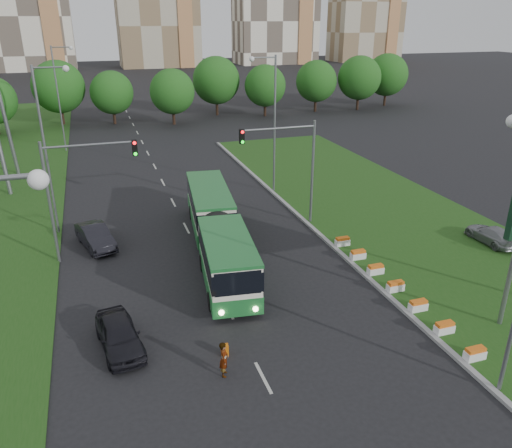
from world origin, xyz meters
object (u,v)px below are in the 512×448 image
object	(u,v)px
pedestrian	(224,359)
traffic_mast_median	(293,158)
car_left_far	(95,236)
car_left_near	(119,335)
traffic_mast_left	(74,182)
car_median	(492,235)
articulated_bus	(215,229)
shopping_trolley	(225,350)

from	to	relation	value
pedestrian	traffic_mast_median	bearing A→B (deg)	-14.68
traffic_mast_median	car_left_far	distance (m)	15.11
car_left_far	car_left_near	bearing A→B (deg)	-102.09
traffic_mast_left	car_left_near	bearing A→B (deg)	-82.02
car_median	car_left_far	bearing A→B (deg)	-18.13
articulated_bus	car_left_near	size ratio (longest dim) A/B	3.89
car_median	pedestrian	size ratio (longest dim) A/B	2.44
car_left_near	shopping_trolley	world-z (taller)	car_left_near
traffic_mast_median	car_left_near	bearing A→B (deg)	-139.19
car_left_near	pedestrian	size ratio (longest dim) A/B	2.61
articulated_bus	car_median	world-z (taller)	articulated_bus
car_median	shopping_trolley	xyz separation A→B (m)	(-21.06, -6.24, -0.47)
traffic_mast_median	articulated_bus	world-z (taller)	traffic_mast_median
car_left_far	pedestrian	bearing A→B (deg)	-88.05
traffic_mast_left	car_left_near	distance (m)	11.81
shopping_trolley	traffic_mast_left	bearing A→B (deg)	122.39
car_left_near	car_median	world-z (taller)	car_left_near
traffic_mast_median	car_median	bearing A→B (deg)	-32.42
articulated_bus	car_median	size ratio (longest dim) A/B	4.17
traffic_mast_median	pedestrian	xyz separation A→B (m)	(-9.37, -15.27, -4.49)
car_median	traffic_mast_left	bearing A→B (deg)	-14.36
articulated_bus	shopping_trolley	xyz separation A→B (m)	(-2.32, -10.98, -1.47)
traffic_mast_left	articulated_bus	xyz separation A→B (m)	(8.49, -1.93, -3.60)
car_left_far	shopping_trolley	size ratio (longest dim) A/B	8.19
car_median	pedestrian	bearing A→B (deg)	18.91
pedestrian	shopping_trolley	world-z (taller)	pedestrian
car_median	shopping_trolley	world-z (taller)	car_median
traffic_mast_median	car_median	distance (m)	15.02
car_left_near	shopping_trolley	xyz separation A→B (m)	(4.67, -2.13, -0.48)
articulated_bus	shopping_trolley	distance (m)	11.32
car_left_near	car_median	size ratio (longest dim) A/B	1.07
pedestrian	shopping_trolley	xyz separation A→B (m)	(0.39, 1.36, -0.57)
traffic_mast_median	articulated_bus	bearing A→B (deg)	-156.27
pedestrian	traffic_mast_left	bearing A→B (deg)	38.94
car_median	shopping_trolley	distance (m)	21.97
traffic_mast_left	car_median	bearing A→B (deg)	-13.76
articulated_bus	pedestrian	world-z (taller)	articulated_bus
traffic_mast_left	pedestrian	xyz separation A→B (m)	(5.79, -14.27, -4.49)
car_median	pedestrian	world-z (taller)	pedestrian
traffic_mast_median	shopping_trolley	bearing A→B (deg)	-122.85
traffic_mast_left	car_left_near	size ratio (longest dim) A/B	1.79
car_left_far	pedestrian	world-z (taller)	pedestrian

